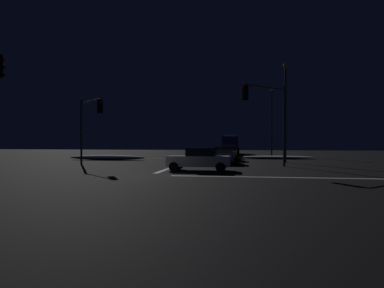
{
  "coord_description": "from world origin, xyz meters",
  "views": [
    {
      "loc": [
        5.49,
        -19.36,
        2.0
      ],
      "look_at": [
        0.7,
        11.91,
        1.77
      ],
      "focal_mm": 31.71,
      "sensor_mm": 36.0,
      "label": 1
    }
  ],
  "objects": [
    {
      "name": "sedan_blue",
      "position": [
        3.78,
        11.01,
        0.8
      ],
      "size": [
        2.02,
        4.33,
        1.57
      ],
      "color": "navy",
      "rests_on": "ground"
    },
    {
      "name": "stop_line_north",
      "position": [
        0.0,
        8.31,
        0.0
      ],
      "size": [
        0.35,
        14.23,
        0.01
      ],
      "color": "white",
      "rests_on": "ground"
    },
    {
      "name": "snow_bank_left_curb",
      "position": [
        -9.11,
        15.34,
        0.28
      ],
      "size": [
        8.48,
        1.5,
        0.56
      ],
      "color": "white",
      "rests_on": "ground"
    },
    {
      "name": "streetlamp_right_far",
      "position": [
        9.41,
        29.91,
        5.51
      ],
      "size": [
        0.44,
        0.44,
        9.63
      ],
      "color": "#424247",
      "rests_on": "ground"
    },
    {
      "name": "snow_bank_right_curb",
      "position": [
        9.11,
        20.28,
        0.19
      ],
      "size": [
        8.7,
        1.5,
        0.38
      ],
      "color": "white",
      "rests_on": "ground"
    },
    {
      "name": "sedan_gray",
      "position": [
        3.54,
        21.56,
        0.8
      ],
      "size": [
        2.02,
        4.33,
        1.57
      ],
      "color": "slate",
      "rests_on": "ground"
    },
    {
      "name": "traffic_signal_ne",
      "position": [
        7.39,
        7.39,
        4.47
      ],
      "size": [
        3.44,
        3.44,
        6.46
      ],
      "color": "#4C4C51",
      "rests_on": "ground"
    },
    {
      "name": "box_truck",
      "position": [
        3.43,
        35.45,
        1.71
      ],
      "size": [
        2.68,
        8.28,
        3.08
      ],
      "color": "navy",
      "rests_on": "ground"
    },
    {
      "name": "ground",
      "position": [
        0.0,
        0.0,
        -0.05
      ],
      "size": [
        120.0,
        120.0,
        0.1
      ],
      "primitive_type": "cube",
      "color": "black"
    },
    {
      "name": "crosswalk_bar_east",
      "position": [
        8.41,
        0.0,
        0.0
      ],
      "size": [
        14.23,
        0.4,
        0.01
      ],
      "color": "white",
      "rests_on": "ground"
    },
    {
      "name": "streetlamp_right_near",
      "position": [
        9.41,
        13.91,
        5.42
      ],
      "size": [
        0.44,
        0.44,
        9.45
      ],
      "color": "#424247",
      "rests_on": "ground"
    },
    {
      "name": "sedan_white_crossing",
      "position": [
        2.48,
        3.56,
        0.8
      ],
      "size": [
        4.33,
        2.02,
        1.57
      ],
      "color": "silver",
      "rests_on": "ground"
    },
    {
      "name": "sedan_orange",
      "position": [
        3.85,
        16.25,
        0.8
      ],
      "size": [
        2.02,
        4.33,
        1.57
      ],
      "color": "#C66014",
      "rests_on": "ground"
    },
    {
      "name": "traffic_signal_nw",
      "position": [
        -7.29,
        7.29,
        3.93
      ],
      "size": [
        3.45,
        3.45,
        5.64
      ],
      "color": "#4C4C51",
      "rests_on": "ground"
    },
    {
      "name": "sedan_green",
      "position": [
        3.47,
        27.6,
        0.8
      ],
      "size": [
        2.02,
        4.33,
        1.57
      ],
      "color": "#14512D",
      "rests_on": "ground"
    },
    {
      "name": "centre_line_ns",
      "position": [
        0.0,
        19.91,
        0.0
      ],
      "size": [
        22.0,
        0.15,
        0.01
      ],
      "color": "yellow",
      "rests_on": "ground"
    }
  ]
}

